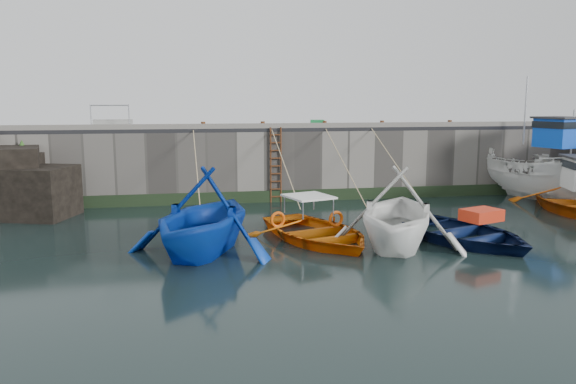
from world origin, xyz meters
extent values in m
plane|color=black|center=(0.00, 0.00, 0.00)|extent=(120.00, 120.00, 0.00)
cube|color=slate|center=(0.00, 12.50, 1.50)|extent=(30.00, 5.00, 3.00)
cube|color=black|center=(0.00, 12.50, 3.08)|extent=(30.00, 5.00, 0.16)
cube|color=slate|center=(0.00, 10.15, 3.26)|extent=(30.00, 0.30, 0.20)
cube|color=black|center=(0.00, 9.96, 0.25)|extent=(30.00, 0.08, 0.50)
cube|color=black|center=(-11.20, 8.40, 0.95)|extent=(2.96, 2.83, 1.90)
cube|color=black|center=(-12.20, 9.60, 1.15)|extent=(2.01, 1.83, 2.30)
cone|color=#2D591E|center=(-11.50, 8.20, 1.68)|extent=(0.44, 0.44, 0.45)
cone|color=#2D591E|center=(-12.00, 9.80, 2.58)|extent=(0.44, 0.44, 0.45)
cylinder|color=#3F1E0F|center=(-2.22, 9.92, 1.60)|extent=(0.07, 0.07, 3.20)
cylinder|color=#3F1E0F|center=(-1.78, 9.92, 1.60)|extent=(0.07, 0.07, 3.20)
cube|color=#3F1E0F|center=(-2.00, 9.90, 0.25)|extent=(0.44, 0.06, 0.05)
cube|color=#3F1E0F|center=(-2.00, 9.90, 0.58)|extent=(0.44, 0.06, 0.05)
cube|color=#3F1E0F|center=(-2.00, 9.90, 0.91)|extent=(0.44, 0.06, 0.05)
cube|color=#3F1E0F|center=(-2.00, 9.90, 1.24)|extent=(0.44, 0.06, 0.05)
cube|color=#3F1E0F|center=(-2.00, 9.90, 1.57)|extent=(0.44, 0.06, 0.05)
cube|color=#3F1E0F|center=(-2.00, 9.90, 1.90)|extent=(0.44, 0.06, 0.05)
cube|color=#3F1E0F|center=(-2.00, 9.90, 2.23)|extent=(0.44, 0.06, 0.05)
cube|color=#3F1E0F|center=(-2.00, 9.90, 2.56)|extent=(0.44, 0.06, 0.05)
cube|color=#3F1E0F|center=(-2.00, 9.90, 2.89)|extent=(0.44, 0.06, 0.05)
imported|color=#0B39B1|center=(-5.31, 2.37, 0.00)|extent=(6.25, 6.61, 2.75)
imported|color=orange|center=(-1.79, 3.18, 0.00)|extent=(4.90, 5.82, 1.03)
imported|color=white|center=(0.41, 2.07, 0.00)|extent=(6.15, 6.49, 2.69)
imported|color=#09153B|center=(2.61, 2.36, 0.00)|extent=(5.22, 6.12, 1.07)
imported|color=white|center=(9.50, 8.27, 1.01)|extent=(4.45, 7.48, 2.71)
cube|color=blue|center=(9.66, 7.69, 2.96)|extent=(1.75, 1.82, 1.20)
cube|color=black|center=(9.66, 7.69, 3.31)|extent=(1.83, 1.90, 0.28)
cube|color=#262628|center=(9.66, 7.69, 3.60)|extent=(2.00, 2.07, 0.08)
cylinder|color=#A5A8AD|center=(9.18, 9.43, 3.86)|extent=(0.08, 0.08, 3.00)
cylinder|color=#A5A8AD|center=(9.86, 7.12, 2.45)|extent=(0.08, 0.08, 3.00)
cube|color=#17833C|center=(0.00, 10.81, 3.32)|extent=(0.67, 0.53, 0.31)
cylinder|color=#A5A8AD|center=(-9.50, 10.60, 3.66)|extent=(0.05, 0.05, 1.00)
cylinder|color=#A5A8AD|center=(-8.00, 10.60, 3.66)|extent=(0.05, 0.05, 1.00)
cylinder|color=#A5A8AD|center=(-8.75, 10.60, 4.12)|extent=(1.50, 0.05, 0.05)
cube|color=gray|center=(-8.75, 11.10, 3.25)|extent=(1.60, 0.35, 0.18)
cube|color=gray|center=(-8.75, 11.45, 3.43)|extent=(1.60, 0.35, 0.18)
cylinder|color=#3F1E0F|center=(-5.00, 10.25, 3.30)|extent=(0.18, 0.18, 0.28)
cylinder|color=#3F1E0F|center=(-2.50, 10.25, 3.30)|extent=(0.18, 0.18, 0.28)
cylinder|color=#3F1E0F|center=(0.20, 10.25, 3.30)|extent=(0.18, 0.18, 0.28)
cylinder|color=#3F1E0F|center=(2.80, 10.25, 3.30)|extent=(0.18, 0.18, 0.28)
cylinder|color=#3F1E0F|center=(6.00, 10.25, 3.30)|extent=(0.18, 0.18, 0.28)
camera|label=1|loc=(-5.73, -13.46, 4.33)|focal=35.00mm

